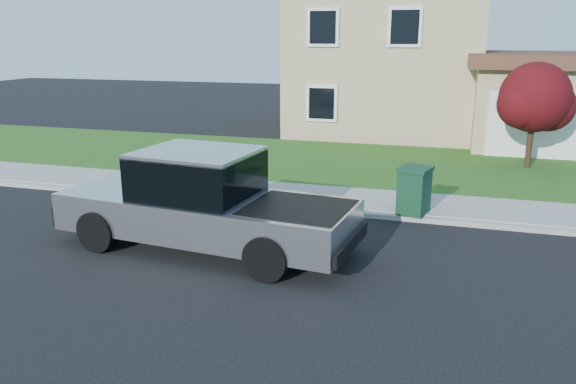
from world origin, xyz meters
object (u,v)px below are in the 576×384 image
at_px(woman, 225,193).
at_px(pickup_truck, 204,204).
at_px(ornamental_tree, 536,101).
at_px(trash_bin, 414,190).

bearing_deg(woman, pickup_truck, 99.24).
xyz_separation_m(pickup_truck, ornamental_tree, (7.28, 9.46, 1.31)).
height_order(pickup_truck, woman, pickup_truck).
bearing_deg(trash_bin, pickup_truck, -125.95).
xyz_separation_m(pickup_truck, trash_bin, (4.01, 3.19, -0.24)).
relative_size(pickup_truck, ornamental_tree, 1.90).
relative_size(pickup_truck, woman, 3.77).
relative_size(woman, ornamental_tree, 0.50).
bearing_deg(ornamental_tree, woman, -132.45).
height_order(pickup_truck, ornamental_tree, ornamental_tree).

